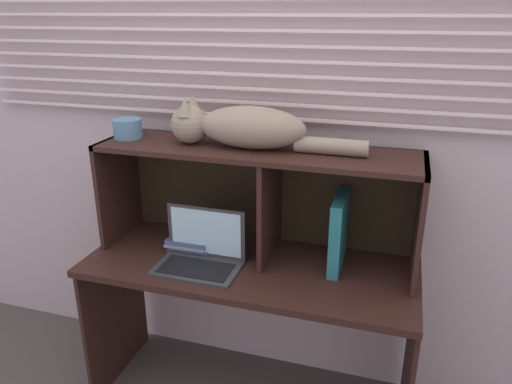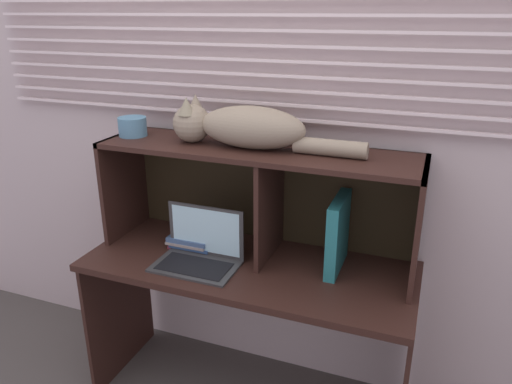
{
  "view_description": "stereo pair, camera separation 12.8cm",
  "coord_description": "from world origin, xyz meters",
  "px_view_note": "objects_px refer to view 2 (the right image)",
  "views": [
    {
      "loc": [
        0.57,
        -1.52,
        1.75
      ],
      "look_at": [
        0.0,
        0.32,
        1.02
      ],
      "focal_mm": 34.12,
      "sensor_mm": 36.0,
      "label": 1
    },
    {
      "loc": [
        0.69,
        -1.48,
        1.75
      ],
      "look_at": [
        0.0,
        0.32,
        1.02
      ],
      "focal_mm": 34.12,
      "sensor_mm": 36.0,
      "label": 2
    }
  ],
  "objects_px": {
    "laptop": "(200,252)",
    "small_basket": "(133,127)",
    "book_stack": "(197,237)",
    "binder_upright": "(338,234)",
    "cat": "(241,127)"
  },
  "relations": [
    {
      "from": "laptop",
      "to": "small_basket",
      "type": "height_order",
      "value": "small_basket"
    },
    {
      "from": "binder_upright",
      "to": "cat",
      "type": "bearing_deg",
      "value": 180.0
    },
    {
      "from": "cat",
      "to": "laptop",
      "type": "bearing_deg",
      "value": -127.78
    },
    {
      "from": "binder_upright",
      "to": "small_basket",
      "type": "xyz_separation_m",
      "value": [
        -0.95,
        0.0,
        0.37
      ]
    },
    {
      "from": "cat",
      "to": "book_stack",
      "type": "relative_size",
      "value": 3.49
    },
    {
      "from": "laptop",
      "to": "binder_upright",
      "type": "xyz_separation_m",
      "value": [
        0.55,
        0.17,
        0.1
      ]
    },
    {
      "from": "cat",
      "to": "binder_upright",
      "type": "relative_size",
      "value": 2.64
    },
    {
      "from": "binder_upright",
      "to": "book_stack",
      "type": "bearing_deg",
      "value": -179.89
    },
    {
      "from": "binder_upright",
      "to": "book_stack",
      "type": "xyz_separation_m",
      "value": [
        -0.65,
        -0.0,
        -0.13
      ]
    },
    {
      "from": "laptop",
      "to": "book_stack",
      "type": "bearing_deg",
      "value": 120.65
    },
    {
      "from": "laptop",
      "to": "binder_upright",
      "type": "height_order",
      "value": "binder_upright"
    },
    {
      "from": "small_basket",
      "to": "binder_upright",
      "type": "bearing_deg",
      "value": 0.0
    },
    {
      "from": "cat",
      "to": "small_basket",
      "type": "bearing_deg",
      "value": -180.0
    },
    {
      "from": "laptop",
      "to": "book_stack",
      "type": "relative_size",
      "value": 1.49
    },
    {
      "from": "book_stack",
      "to": "small_basket",
      "type": "relative_size",
      "value": 1.88
    }
  ]
}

